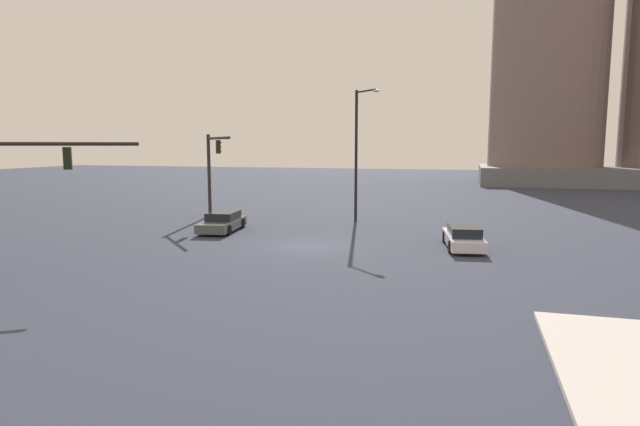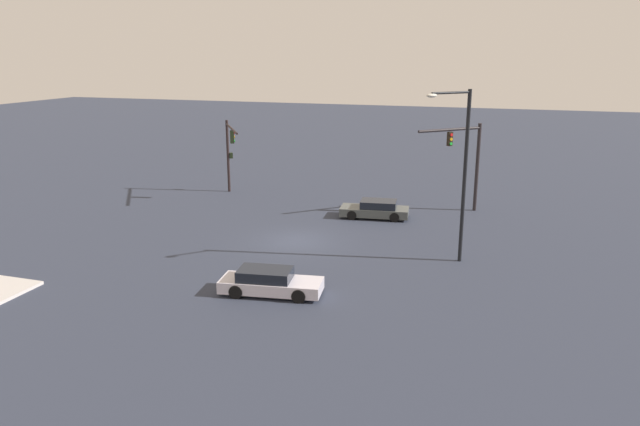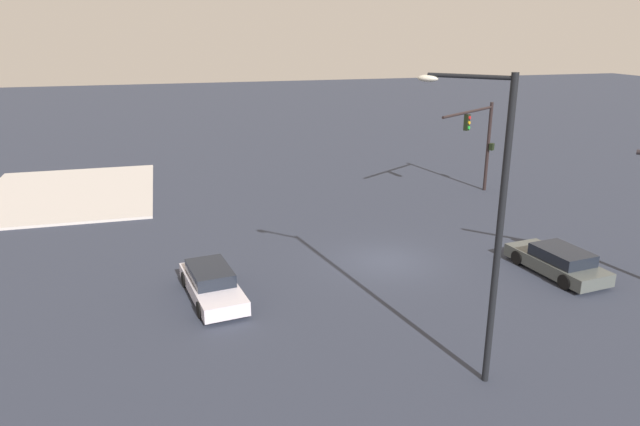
% 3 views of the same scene
% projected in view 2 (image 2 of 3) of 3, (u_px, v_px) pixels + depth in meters
% --- Properties ---
extents(ground_plane, '(187.81, 187.81, 0.00)m').
position_uv_depth(ground_plane, '(296.00, 241.00, 36.17)').
color(ground_plane, '#2F3545').
extents(traffic_signal_near_corner, '(5.41, 3.48, 5.74)m').
position_uv_depth(traffic_signal_near_corner, '(230.00, 146.00, 46.73)').
color(traffic_signal_near_corner, black).
rests_on(traffic_signal_near_corner, ground).
extents(traffic_signal_opposite_side, '(3.66, 3.85, 6.18)m').
position_uv_depth(traffic_signal_opposite_side, '(466.00, 154.00, 41.70)').
color(traffic_signal_opposite_side, black).
rests_on(traffic_signal_opposite_side, ground).
extents(streetlamp_curved_arm, '(2.06, 2.09, 9.13)m').
position_uv_depth(streetlamp_curved_arm, '(461.00, 165.00, 31.29)').
color(streetlamp_curved_arm, black).
rests_on(streetlamp_curved_arm, ground).
extents(sedan_car_approaching, '(2.37, 4.93, 1.21)m').
position_uv_depth(sedan_car_approaching, '(270.00, 282.00, 28.17)').
color(sedan_car_approaching, silver).
rests_on(sedan_car_approaching, ground).
extents(sedan_car_waiting_far, '(2.41, 4.78, 1.21)m').
position_uv_depth(sedan_car_waiting_far, '(376.00, 209.00, 41.14)').
color(sedan_car_waiting_far, '#4C514F').
rests_on(sedan_car_waiting_far, ground).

